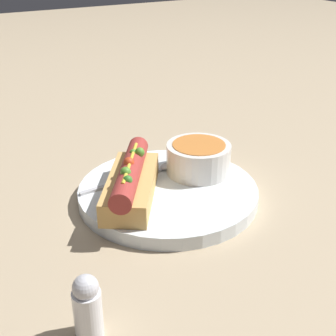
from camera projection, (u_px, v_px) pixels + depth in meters
The scene contains 6 objects.
ground_plane at pixel (168, 198), 0.70m from camera, with size 4.00×4.00×0.00m, color tan.
dinner_plate at pixel (168, 193), 0.69m from camera, with size 0.26×0.26×0.02m.
hot_dog at pixel (132, 183), 0.65m from camera, with size 0.17×0.14×0.06m.
soup_bowl at pixel (199, 157), 0.72m from camera, with size 0.10×0.10×0.05m.
spoon at pixel (155, 171), 0.73m from camera, with size 0.03×0.17×0.01m.
salt_shaker at pixel (87, 307), 0.44m from camera, with size 0.03×0.03×0.07m.
Camera 1 is at (0.52, -0.30, 0.35)m, focal length 50.00 mm.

